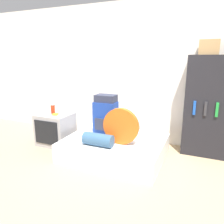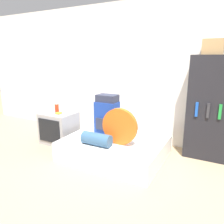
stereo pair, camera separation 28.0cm
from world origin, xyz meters
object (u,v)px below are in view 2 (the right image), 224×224
object	(u,v)px
backpack	(107,115)
sleeping_roll	(97,139)
tent_bag	(120,127)
bookshelf	(215,109)
television	(59,128)
canister	(57,108)
cardboard_box	(213,47)

from	to	relation	value
backpack	sleeping_roll	xyz separation A→B (m)	(0.14, -0.57, -0.23)
tent_bag	bookshelf	world-z (taller)	bookshelf
television	canister	world-z (taller)	canister
bookshelf	cardboard_box	distance (m)	0.94
backpack	bookshelf	world-z (taller)	bookshelf
television	tent_bag	bearing A→B (deg)	-8.33
television	bookshelf	distance (m)	2.76
bookshelf	tent_bag	bearing A→B (deg)	-145.45
tent_bag	backpack	bearing A→B (deg)	139.72
tent_bag	television	world-z (taller)	tent_bag
tent_bag	canister	world-z (taller)	tent_bag
tent_bag	sleeping_roll	distance (m)	0.40
canister	bookshelf	world-z (taller)	bookshelf
bookshelf	cardboard_box	size ratio (longest dim) A/B	5.63
backpack	television	bearing A→B (deg)	-171.04
backpack	bookshelf	size ratio (longest dim) A/B	0.41
backpack	cardboard_box	distance (m)	1.97
canister	cardboard_box	bearing A→B (deg)	13.88
sleeping_roll	backpack	bearing A→B (deg)	103.68
sleeping_roll	television	world-z (taller)	television
backpack	television	xyz separation A→B (m)	(-0.97, -0.15, -0.34)
tent_bag	bookshelf	size ratio (longest dim) A/B	0.34
canister	tent_bag	bearing A→B (deg)	-9.23
backpack	tent_bag	size ratio (longest dim) A/B	1.21
bookshelf	television	bearing A→B (deg)	-166.17
sleeping_roll	bookshelf	xyz separation A→B (m)	(1.52, 1.06, 0.42)
backpack	sleeping_roll	bearing A→B (deg)	-76.32
sleeping_roll	television	bearing A→B (deg)	159.56
tent_bag	sleeping_roll	world-z (taller)	tent_bag
sleeping_roll	bookshelf	bearing A→B (deg)	34.92
backpack	sleeping_roll	size ratio (longest dim) A/B	1.48
tent_bag	television	distance (m)	1.44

